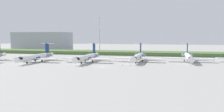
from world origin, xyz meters
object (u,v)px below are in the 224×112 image
Objects in this scene: regional_jet_fifth at (189,57)px; regional_jet_fourth at (138,57)px; regional_jet_second at (37,57)px; antenna_mast at (100,39)px; safety_cone_rear_marker at (137,65)px; regional_jet_third at (87,57)px; safety_cone_front_marker at (122,65)px; safety_cone_mid_marker at (130,65)px.

regional_jet_fourth is at bearing -166.40° from regional_jet_fifth.
regional_jet_second is 1.17× the size of antenna_mast.
regional_jet_fourth is at bearing 14.28° from regional_jet_second.
regional_jet_third is at bearing 161.64° from safety_cone_rear_marker.
regional_jet_fourth is at bearing 96.06° from safety_cone_rear_marker.
regional_jet_second is 56.36× the size of safety_cone_front_marker.
safety_cone_front_marker is at bearing -175.86° from safety_cone_rear_marker.
safety_cone_rear_marker is (1.77, -16.64, -2.26)m from regional_jet_fourth.
regional_jet_third is 56.36× the size of safety_cone_rear_marker.
regional_jet_second is 56.36× the size of safety_cone_rear_marker.
safety_cone_mid_marker is (3.50, -0.12, 0.00)m from safety_cone_front_marker.
safety_cone_front_marker is at bearing 178.06° from safety_cone_mid_marker.
regional_jet_fifth is at bearing 14.05° from regional_jet_second.
regional_jet_fifth is 32.06m from safety_cone_rear_marker.
regional_jet_second is 25.50m from regional_jet_third.
regional_jet_fourth is 1.17× the size of antenna_mast.
safety_cone_front_marker is (44.31, -4.67, -2.26)m from regional_jet_second.
safety_cone_rear_marker is at bearing -60.47° from antenna_mast.
antenna_mast reaches higher than regional_jet_fifth.
safety_cone_mid_marker is at bearing -137.77° from regional_jet_fifth.
regional_jet_fifth is at bearing -35.11° from antenna_mast.
safety_cone_front_marker is 3.50m from safety_cone_mid_marker.
regional_jet_second reaches higher than safety_cone_front_marker.
safety_cone_rear_marker is at bearing 4.14° from safety_cone_front_marker.
safety_cone_mid_marker is 2.87m from safety_cone_rear_marker.
safety_cone_front_marker and safety_cone_mid_marker have the same top height.
safety_cone_mid_marker is at bearing -168.43° from safety_cone_rear_marker.
antenna_mast is 48.28× the size of safety_cone_front_marker.
regional_jet_second is 1.00× the size of regional_jet_fourth.
antenna_mast is at bearing 117.38° from safety_cone_mid_marker.
regional_jet_fourth is at bearing 75.13° from safety_cone_front_marker.
regional_jet_fifth is 72.49m from antenna_mast.
regional_jet_fifth is (73.29, 18.35, 0.00)m from regional_jet_second.
regional_jet_second and regional_jet_fifth have the same top height.
regional_jet_third reaches higher than safety_cone_front_marker.
antenna_mast is at bearing 144.89° from regional_jet_fifth.
regional_jet_third is at bearing 9.58° from regional_jet_second.
antenna_mast is at bearing 100.96° from regional_jet_third.
regional_jet_fifth is (48.15, 14.10, 0.00)m from regional_jet_third.
safety_cone_rear_marker is at bearing -83.94° from regional_jet_fourth.
regional_jet_second reaches higher than safety_cone_rear_marker.
regional_jet_third is at bearing -163.67° from regional_jet_fifth.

